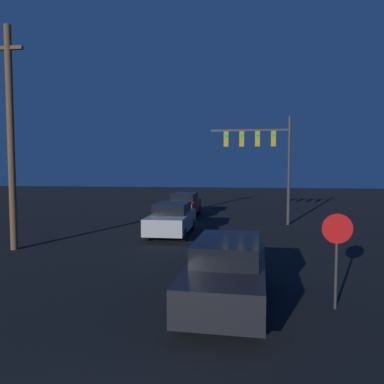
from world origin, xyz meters
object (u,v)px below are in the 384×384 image
object	(u,v)px
car_near	(227,271)
car_mid	(172,219)
stop_sign	(337,243)
utility_pole	(11,136)
traffic_signal_mast	(264,150)
car_far	(184,204)

from	to	relation	value
car_near	car_mid	bearing A→B (deg)	-68.33
car_mid	stop_sign	size ratio (longest dim) A/B	2.08
stop_sign	utility_pole	world-z (taller)	utility_pole
car_near	traffic_signal_mast	bearing A→B (deg)	-94.09
car_mid	traffic_signal_mast	bearing A→B (deg)	-138.20
stop_sign	traffic_signal_mast	bearing A→B (deg)	94.23
car_near	traffic_signal_mast	world-z (taller)	traffic_signal_mast
utility_pole	stop_sign	bearing A→B (deg)	-23.36
stop_sign	car_near	bearing A→B (deg)	-179.87
traffic_signal_mast	stop_sign	world-z (taller)	traffic_signal_mast
car_mid	utility_pole	world-z (taller)	utility_pole
traffic_signal_mast	stop_sign	xyz separation A→B (m)	(0.99, -13.37, -2.82)
car_near	stop_sign	size ratio (longest dim) A/B	2.12
car_near	car_far	world-z (taller)	same
car_far	car_mid	bearing A→B (deg)	94.80
car_mid	utility_pole	distance (m)	8.10
car_far	traffic_signal_mast	xyz separation A→B (m)	(5.22, -2.90, 3.59)
utility_pole	car_far	bearing A→B (deg)	64.62
car_near	car_far	size ratio (longest dim) A/B	1.01
traffic_signal_mast	stop_sign	size ratio (longest dim) A/B	2.75
car_far	stop_sign	size ratio (longest dim) A/B	2.09
car_near	stop_sign	distance (m)	2.71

